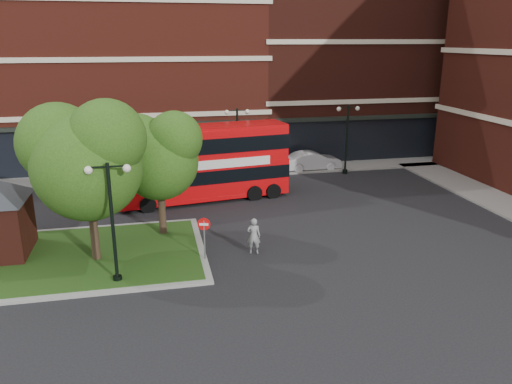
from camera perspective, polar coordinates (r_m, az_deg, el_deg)
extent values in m
plane|color=black|center=(21.41, -0.52, -9.14)|extent=(120.00, 120.00, 0.00)
cube|color=slate|center=(36.75, -5.71, 2.16)|extent=(44.00, 3.00, 0.12)
cube|color=maroon|center=(43.09, -18.11, 12.98)|extent=(26.00, 12.00, 14.00)
cube|color=#471911|center=(46.42, 10.87, 14.96)|extent=(18.00, 12.00, 16.00)
cube|color=gray|center=(24.11, -21.17, -7.09)|extent=(12.60, 7.60, 0.12)
cube|color=#19380F|center=(24.11, -21.17, -7.06)|extent=(12.00, 7.00, 0.15)
cylinder|color=#2D2116|center=(22.75, -18.13, -3.05)|extent=(0.36, 0.36, 3.92)
sphere|color=#224912|center=(22.08, -18.69, 2.76)|extent=(4.60, 4.60, 4.60)
sphere|color=#224912|center=(22.73, -21.62, 5.21)|extent=(3.45, 3.45, 3.45)
sphere|color=#224912|center=(21.28, -16.67, 5.92)|extent=(3.22, 3.22, 3.22)
cylinder|color=#2D2116|center=(25.04, -10.73, -1.20)|extent=(0.36, 0.36, 3.47)
sphere|color=#224912|center=(24.47, -11.00, 3.49)|extent=(3.80, 3.80, 3.80)
sphere|color=#224912|center=(24.87, -13.34, 5.46)|extent=(2.85, 2.85, 2.85)
sphere|color=#224912|center=(23.89, -9.30, 6.00)|extent=(2.66, 2.66, 2.66)
cylinder|color=black|center=(20.32, -16.06, -3.64)|extent=(0.14, 0.14, 5.00)
cylinder|color=black|center=(21.24, -15.54, -9.59)|extent=(0.36, 0.36, 0.30)
cube|color=black|center=(19.64, -16.62, 2.79)|extent=(1.40, 0.06, 0.06)
sphere|color=#F2EACC|center=(19.73, -18.62, 2.37)|extent=(0.32, 0.32, 0.32)
sphere|color=#F2EACC|center=(19.62, -14.56, 2.64)|extent=(0.32, 0.32, 0.32)
cylinder|color=black|center=(34.54, -2.13, 5.43)|extent=(0.14, 0.14, 5.00)
cylinder|color=black|center=(35.08, -2.09, 1.67)|extent=(0.36, 0.36, 0.30)
cube|color=black|center=(34.14, -2.18, 9.29)|extent=(1.40, 0.06, 0.06)
sphere|color=#F2EACC|center=(34.04, -3.35, 9.08)|extent=(0.32, 0.32, 0.32)
sphere|color=#F2EACC|center=(34.28, -1.01, 9.17)|extent=(0.32, 0.32, 0.32)
cylinder|color=black|center=(36.75, 10.31, 5.87)|extent=(0.14, 0.14, 5.00)
cylinder|color=black|center=(37.26, 10.12, 2.33)|extent=(0.36, 0.36, 0.30)
cube|color=black|center=(36.38, 10.51, 9.50)|extent=(1.40, 0.06, 0.06)
sphere|color=#F2EACC|center=(36.13, 9.46, 9.35)|extent=(0.32, 0.32, 0.32)
sphere|color=#F2EACC|center=(36.66, 11.52, 9.35)|extent=(0.32, 0.32, 0.32)
cube|color=red|center=(30.49, -6.11, 1.69)|extent=(10.66, 3.87, 1.99)
cube|color=red|center=(30.03, -6.23, 5.35)|extent=(10.56, 3.83, 1.99)
cube|color=black|center=(30.01, -6.24, 5.54)|extent=(10.66, 3.87, 0.90)
cube|color=silver|center=(29.09, -5.57, 3.08)|extent=(7.74, 1.18, 0.52)
imported|color=gray|center=(22.86, -0.26, -5.04)|extent=(0.70, 0.54, 1.70)
imported|color=#B3B6BB|center=(36.01, -7.43, 2.82)|extent=(4.22, 2.14, 1.38)
imported|color=silver|center=(37.79, 6.44, 3.56)|extent=(4.36, 1.71, 1.41)
cylinder|color=slate|center=(22.11, -5.91, -5.59)|extent=(0.07, 0.07, 1.94)
cylinder|color=red|center=(21.82, -5.97, -3.67)|extent=(0.55, 0.21, 0.56)
cube|color=white|center=(21.82, -5.97, -3.67)|extent=(0.39, 0.15, 0.11)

